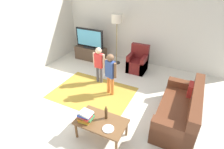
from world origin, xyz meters
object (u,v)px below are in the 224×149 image
(tv, at_px, (89,38))
(armchair, at_px, (138,62))
(book_stack, at_px, (86,116))
(coffee_table, at_px, (101,123))
(child_center, at_px, (110,71))
(tv_stand, at_px, (91,53))
(tv_remote, at_px, (91,113))
(couch, at_px, (182,112))
(child_near_tv, at_px, (99,62))
(floor_lamp, at_px, (117,21))
(plate, at_px, (108,129))
(bottle, at_px, (106,113))

(tv, distance_m, armchair, 1.99)
(book_stack, bearing_deg, coffee_table, 23.04)
(book_stack, bearing_deg, child_center, 98.64)
(tv_stand, distance_m, tv_remote, 3.54)
(tv_stand, relative_size, couch, 0.67)
(child_near_tv, height_order, child_center, child_center)
(tv_stand, bearing_deg, child_center, -44.52)
(tv, distance_m, floor_lamp, 1.25)
(armchair, height_order, coffee_table, armchair)
(plate, bearing_deg, couch, 47.51)
(coffee_table, relative_size, bottle, 3.36)
(couch, distance_m, armchair, 2.53)
(child_near_tv, distance_m, tv_remote, 1.90)
(child_center, xyz_separation_m, coffee_table, (0.51, -1.42, -0.35))
(tv_stand, relative_size, tv, 1.09)
(armchair, bearing_deg, child_near_tv, -122.85)
(child_near_tv, bearing_deg, coffee_table, -59.01)
(couch, height_order, plate, couch)
(tv, xyz_separation_m, tv_remote, (1.91, -2.96, -0.42))
(tv, distance_m, tv_remote, 3.55)
(tv_stand, relative_size, child_near_tv, 1.06)
(couch, relative_size, child_center, 1.50)
(tv, distance_m, plate, 4.02)
(tv_stand, bearing_deg, bottle, -52.71)
(book_stack, bearing_deg, tv, 121.19)
(tv_remote, relative_size, plate, 0.77)
(floor_lamp, bearing_deg, armchair, -12.09)
(tv_stand, height_order, child_near_tv, child_near_tv)
(tv, bearing_deg, book_stack, -58.81)
(coffee_table, relative_size, book_stack, 3.35)
(armchair, height_order, bottle, armchair)
(floor_lamp, distance_m, coffee_table, 3.64)
(couch, xyz_separation_m, book_stack, (-1.67, -1.28, 0.24))
(coffee_table, bearing_deg, tv_remote, 161.57)
(coffee_table, relative_size, tv_remote, 5.88)
(armchair, relative_size, bottle, 3.03)
(floor_lamp, height_order, book_stack, floor_lamp)
(tv, height_order, coffee_table, tv)
(tv_stand, bearing_deg, couch, -28.09)
(tv_stand, xyz_separation_m, armchair, (1.91, -0.04, 0.05))
(plate, bearing_deg, tv, 127.33)
(bottle, bearing_deg, plate, -54.65)
(bottle, bearing_deg, couch, 37.76)
(floor_lamp, bearing_deg, bottle, -68.35)
(plate, bearing_deg, child_center, 115.52)
(child_center, relative_size, book_stack, 4.01)
(tv_stand, xyz_separation_m, tv, (-0.00, -0.02, 0.60))
(tv_stand, distance_m, armchair, 1.91)
(child_near_tv, bearing_deg, armchair, 57.15)
(tv, distance_m, coffee_table, 3.80)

